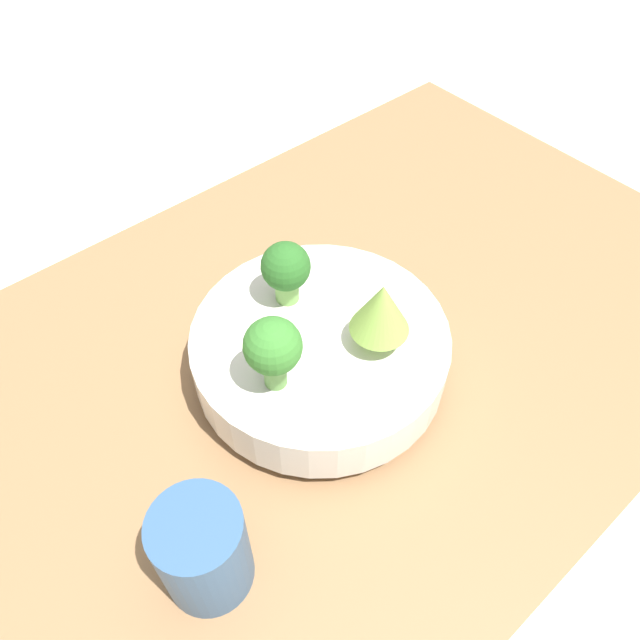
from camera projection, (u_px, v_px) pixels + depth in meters
name	position (u px, v px, depth m)	size (l,w,h in m)	color
ground_plane	(324.00, 369.00, 0.68)	(6.00, 6.00, 0.00)	beige
table	(324.00, 359.00, 0.67)	(0.98, 0.61, 0.04)	olive
bowl	(320.00, 351.00, 0.61)	(0.25, 0.25, 0.06)	silver
broccoli_floret_back	(286.00, 269.00, 0.59)	(0.05, 0.05, 0.07)	#7AB256
broccoli_floret_left	(273.00, 348.00, 0.52)	(0.05, 0.05, 0.08)	#609347
romanesco_piece_near	(381.00, 309.00, 0.55)	(0.05, 0.05, 0.08)	#7AB256
cup	(203.00, 551.00, 0.47)	(0.07, 0.07, 0.10)	#33567F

